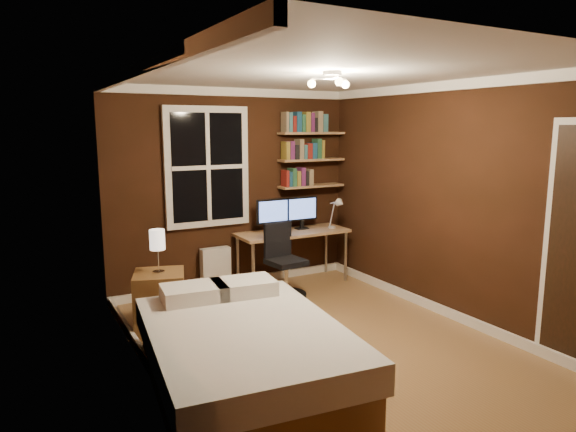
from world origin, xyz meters
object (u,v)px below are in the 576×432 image
bedside_lamp (158,251)px  monitor_left (273,216)px  radiator (216,270)px  desk (293,236)px  bed (244,355)px  desk_lamp (335,213)px  monitor_right (302,213)px  nightstand (160,302)px  office_chair (284,270)px

bedside_lamp → monitor_left: size_ratio=0.96×
radiator → desk: desk is taller
bed → desk_lamp: desk_lamp is taller
monitor_left → monitor_right: same height
nightstand → monitor_right: bearing=38.7°
nightstand → desk_lamp: bearing=30.9°
desk → monitor_left: size_ratio=3.27×
radiator → monitor_right: monitor_right is taller
office_chair → monitor_right: bearing=35.5°
bedside_lamp → desk: bearing=20.7°
bedside_lamp → radiator: size_ratio=0.79×
monitor_right → desk_lamp: size_ratio=1.03×
desk → monitor_left: bearing=163.5°
bed → radiator: size_ratio=3.81×
desk_lamp → office_chair: bearing=-164.4°
bedside_lamp → desk_lamp: (2.50, 0.58, 0.10)m
nightstand → monitor_left: monitor_left is taller
bed → monitor_left: size_ratio=4.65×
nightstand → office_chair: bearing=29.5°
bed → monitor_right: monitor_right is taller
bed → office_chair: size_ratio=2.36×
desk_lamp → office_chair: size_ratio=0.49×
monitor_right → office_chair: size_ratio=0.51×
bed → bedside_lamp: size_ratio=4.83×
bedside_lamp → radiator: bearing=44.3°
radiator → desk: (1.00, -0.19, 0.36)m
nightstand → monitor_right: monitor_right is taller
monitor_left → office_chair: monitor_left is taller
nightstand → radiator: 1.33m
bedside_lamp → radiator: bedside_lamp is taller
radiator → monitor_right: (1.18, -0.12, 0.64)m
monitor_left → monitor_right: (0.43, 0.00, 0.00)m
monitor_left → office_chair: 0.77m
desk → monitor_left: monitor_left is taller
bed → desk_lamp: (2.25, 2.06, 0.64)m
monitor_left → office_chair: (-0.10, -0.48, -0.59)m
radiator → office_chair: (0.65, -0.60, 0.05)m
nightstand → office_chair: (1.60, 0.33, 0.02)m
monitor_left → bedside_lamp: bearing=-154.5°
desk → office_chair: bearing=-130.5°
nightstand → monitor_left: 1.98m
bedside_lamp → desk_lamp: 2.57m
bed → office_chair: (1.34, 1.81, 0.04)m
nightstand → office_chair: size_ratio=0.68×
desk → desk_lamp: size_ratio=3.35×
desk → monitor_right: (0.18, 0.07, 0.28)m
monitor_left → radiator: bearing=171.0°
desk → monitor_left: (-0.25, 0.07, 0.28)m
office_chair → monitor_left: bearing=71.5°
nightstand → radiator: nightstand is taller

